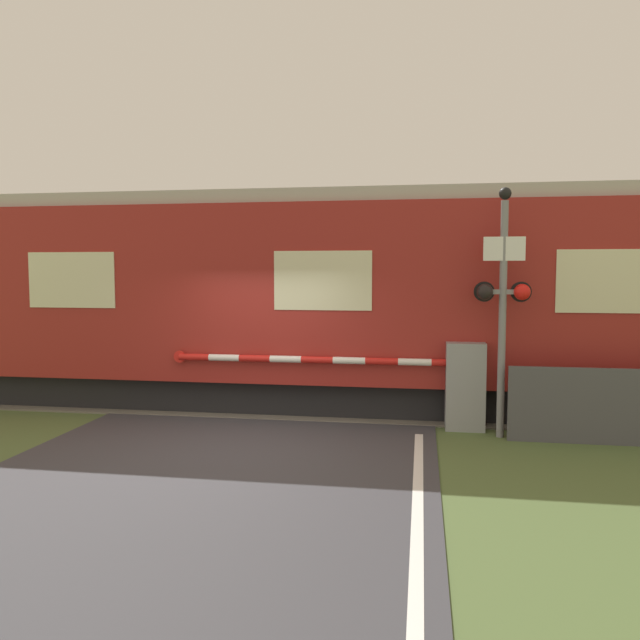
% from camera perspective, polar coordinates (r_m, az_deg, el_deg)
% --- Properties ---
extents(ground_plane, '(80.00, 80.00, 0.00)m').
position_cam_1_polar(ground_plane, '(9.06, -7.54, -11.39)').
color(ground_plane, '#4C6033').
extents(track_bed, '(36.00, 3.20, 0.13)m').
position_cam_1_polar(track_bed, '(12.02, -3.16, -7.29)').
color(track_bed, '#666056').
rests_on(track_bed, ground_plane).
extents(train, '(15.98, 3.09, 3.84)m').
position_cam_1_polar(train, '(11.61, 1.43, 1.96)').
color(train, black).
rests_on(train, ground_plane).
extents(crossing_barrier, '(5.09, 0.44, 1.37)m').
position_cam_1_polar(crossing_barrier, '(10.02, 11.27, -5.58)').
color(crossing_barrier, gray).
rests_on(crossing_barrier, ground_plane).
extents(signal_post, '(0.83, 0.26, 3.69)m').
position_cam_1_polar(signal_post, '(9.55, 16.38, 2.08)').
color(signal_post, gray).
rests_on(signal_post, ground_plane).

